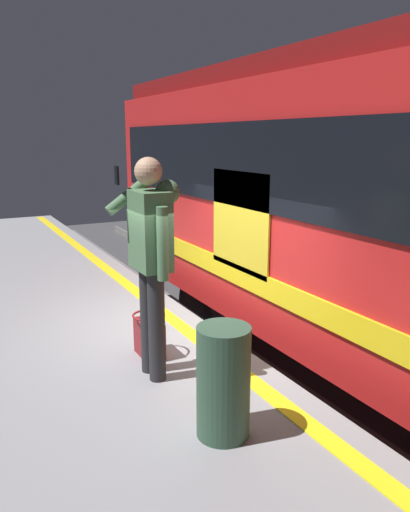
% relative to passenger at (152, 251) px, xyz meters
% --- Properties ---
extents(ground_plane, '(26.33, 26.33, 0.00)m').
position_rel_passenger_xyz_m(ground_plane, '(0.67, -0.97, -2.17)').
color(ground_plane, '#3D3D3F').
extents(platform, '(17.55, 4.03, 1.08)m').
position_rel_passenger_xyz_m(platform, '(0.67, 1.05, -1.63)').
color(platform, gray).
rests_on(platform, ground).
extents(safety_line, '(17.20, 0.16, 0.01)m').
position_rel_passenger_xyz_m(safety_line, '(0.67, -0.67, -1.09)').
color(safety_line, yellow).
rests_on(safety_line, platform).
extents(track_rail_near, '(22.82, 0.08, 0.16)m').
position_rel_passenger_xyz_m(track_rail_near, '(0.67, -2.12, -2.09)').
color(track_rail_near, slate).
rests_on(track_rail_near, ground).
extents(track_rail_far, '(22.82, 0.08, 0.16)m').
position_rel_passenger_xyz_m(track_rail_far, '(0.67, -3.55, -2.09)').
color(track_rail_far, slate).
rests_on(track_rail_far, ground).
extents(passenger, '(0.57, 0.55, 1.84)m').
position_rel_passenger_xyz_m(passenger, '(0.00, 0.00, 0.00)').
color(passenger, '#262628').
rests_on(passenger, platform).
extents(handbag, '(0.34, 0.31, 0.41)m').
position_rel_passenger_xyz_m(handbag, '(0.38, -0.11, -0.90)').
color(handbag, maroon).
rests_on(handbag, platform).
extents(trash_bin, '(0.36, 0.36, 0.78)m').
position_rel_passenger_xyz_m(trash_bin, '(-1.02, -0.08, -0.70)').
color(trash_bin, '#2D4C38').
rests_on(trash_bin, platform).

